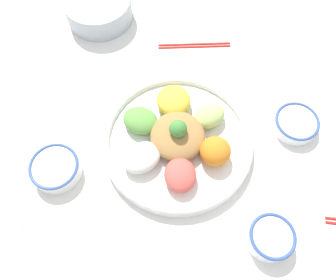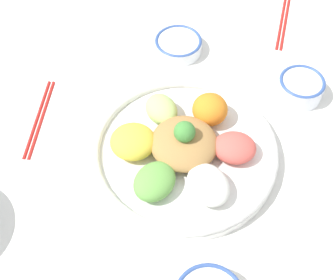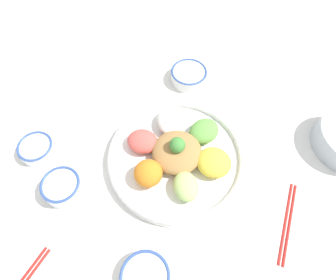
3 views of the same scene
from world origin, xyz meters
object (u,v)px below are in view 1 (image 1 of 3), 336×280
object	(u,v)px
sauce_bowl_red	(56,168)
side_serving_bowl	(98,8)
chopsticks_pair_near	(194,45)
rice_bowl_blue	(296,123)
serving_spoon_main	(21,223)
rice_bowl_plain	(270,238)
salad_platter	(176,139)

from	to	relation	value
sauce_bowl_red	side_serving_bowl	size ratio (longest dim) A/B	0.59
chopsticks_pair_near	rice_bowl_blue	bearing A→B (deg)	130.39
rice_bowl_blue	side_serving_bowl	size ratio (longest dim) A/B	0.57
rice_bowl_blue	serving_spoon_main	xyz separation A→B (m)	(0.41, -0.56, -0.02)
chopsticks_pair_near	serving_spoon_main	distance (m)	0.65
side_serving_bowl	chopsticks_pair_near	bearing A→B (deg)	84.69
sauce_bowl_red	side_serving_bowl	distance (m)	0.50
side_serving_bowl	rice_bowl_plain	bearing A→B (deg)	48.82
sauce_bowl_red	chopsticks_pair_near	bearing A→B (deg)	154.79
serving_spoon_main	side_serving_bowl	bearing A→B (deg)	-33.70
sauce_bowl_red	chopsticks_pair_near	distance (m)	0.52
side_serving_bowl	chopsticks_pair_near	xyz separation A→B (m)	(0.03, 0.30, -0.03)
salad_platter	chopsticks_pair_near	size ratio (longest dim) A/B	1.81
rice_bowl_blue	chopsticks_pair_near	bearing A→B (deg)	-121.50
sauce_bowl_red	rice_bowl_blue	world-z (taller)	sauce_bowl_red
salad_platter	side_serving_bowl	world-z (taller)	salad_platter
salad_platter	sauce_bowl_red	bearing A→B (deg)	-59.17
rice_bowl_plain	side_serving_bowl	world-z (taller)	side_serving_bowl
salad_platter	sauce_bowl_red	distance (m)	0.29
sauce_bowl_red	chopsticks_pair_near	size ratio (longest dim) A/B	0.57
rice_bowl_blue	serving_spoon_main	world-z (taller)	rice_bowl_blue
salad_platter	chopsticks_pair_near	bearing A→B (deg)	-174.20
side_serving_bowl	sauce_bowl_red	bearing A→B (deg)	9.34
salad_platter	serving_spoon_main	bearing A→B (deg)	-44.57
side_serving_bowl	serving_spoon_main	distance (m)	0.63
rice_bowl_blue	chopsticks_pair_near	world-z (taller)	rice_bowl_blue
salad_platter	rice_bowl_blue	xyz separation A→B (m)	(-0.13, 0.28, -0.01)
salad_platter	rice_bowl_plain	bearing A→B (deg)	56.29
side_serving_bowl	salad_platter	bearing A→B (deg)	44.06
rice_bowl_plain	side_serving_bowl	size ratio (longest dim) A/B	0.51
salad_platter	rice_bowl_plain	distance (m)	0.30
rice_bowl_plain	chopsticks_pair_near	world-z (taller)	rice_bowl_plain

